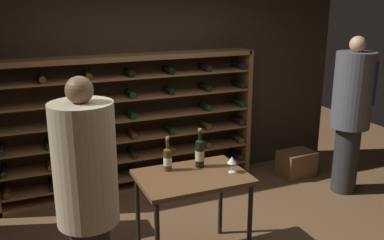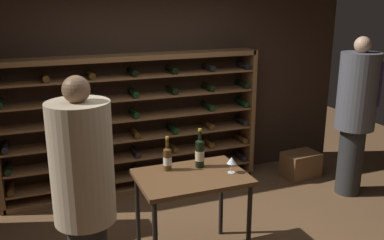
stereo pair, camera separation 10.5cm
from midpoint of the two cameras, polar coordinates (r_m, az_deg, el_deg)
back_wall at (r=5.48m, az=-6.88°, el=5.74°), size 5.64×0.10×2.84m
wine_rack at (r=5.36m, az=-8.57°, el=-0.76°), size 3.26×0.32×1.74m
tasting_table at (r=3.90m, az=-0.73°, el=-8.76°), size 0.98×0.69×0.85m
person_host_in_suit at (r=3.18m, az=-14.87°, el=-9.42°), size 0.45×0.45×1.89m
person_guest_blue_shirt at (r=5.52m, az=20.08°, el=1.44°), size 0.47×0.47×1.97m
wine_crate at (r=6.10m, az=13.36°, el=-5.73°), size 0.51×0.38×0.35m
wine_bottle_green_slim at (r=3.98m, az=0.29°, el=-4.42°), size 0.09×0.09×0.38m
wine_bottle_amber_reserve at (r=3.92m, az=-4.06°, el=-5.20°), size 0.08×0.08×0.33m
wine_glass_stemmed_left at (r=3.88m, az=4.61°, el=-5.47°), size 0.09×0.09×0.15m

